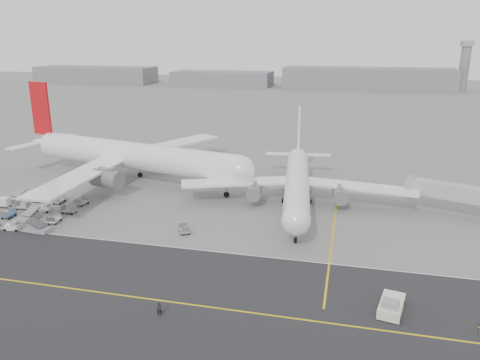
% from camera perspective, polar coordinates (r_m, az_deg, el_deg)
% --- Properties ---
extents(ground, '(700.00, 700.00, 0.00)m').
position_cam_1_polar(ground, '(82.26, -10.58, -7.11)').
color(ground, gray).
rests_on(ground, ground).
extents(taxiway, '(220.00, 59.00, 0.03)m').
position_cam_1_polar(taxiway, '(65.89, -12.92, -13.71)').
color(taxiway, '#29292C').
rests_on(taxiway, ground).
extents(horizon_buildings, '(520.00, 28.00, 28.00)m').
position_cam_1_polar(horizon_buildings, '(329.90, 13.36, 10.77)').
color(horizon_buildings, gray).
rests_on(horizon_buildings, ground).
extents(control_tower, '(7.00, 7.00, 31.25)m').
position_cam_1_polar(control_tower, '(340.55, 25.69, 12.52)').
color(control_tower, gray).
rests_on(control_tower, ground).
extents(airliner_a, '(64.22, 62.82, 22.49)m').
position_cam_1_polar(airliner_a, '(113.76, -13.28, 2.95)').
color(airliner_a, white).
rests_on(airliner_a, ground).
extents(airliner_b, '(48.23, 49.00, 16.93)m').
position_cam_1_polar(airliner_b, '(96.73, 6.99, -0.15)').
color(airliner_b, white).
rests_on(airliner_b, ground).
extents(pushback_tug, '(3.81, 7.56, 2.13)m').
position_cam_1_polar(pushback_tug, '(63.75, 17.96, -14.37)').
color(pushback_tug, silver).
rests_on(pushback_tug, ground).
extents(jet_bridge, '(17.36, 8.84, 6.57)m').
position_cam_1_polar(jet_bridge, '(98.26, 24.46, -1.51)').
color(jet_bridge, gray).
rests_on(jet_bridge, ground).
extents(gse_cluster, '(23.44, 22.62, 2.08)m').
position_cam_1_polar(gse_cluster, '(100.73, -24.46, -3.84)').
color(gse_cluster, gray).
rests_on(gse_cluster, ground).
extents(stray_dolly, '(2.64, 2.95, 1.55)m').
position_cam_1_polar(stray_dolly, '(83.83, -6.80, -6.45)').
color(stray_dolly, silver).
rests_on(stray_dolly, ground).
extents(ground_crew_a, '(0.83, 0.69, 1.94)m').
position_cam_1_polar(ground_crew_a, '(60.81, -9.80, -15.26)').
color(ground_crew_a, black).
rests_on(ground_crew_a, ground).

